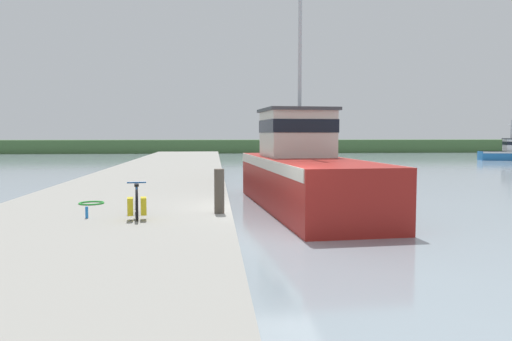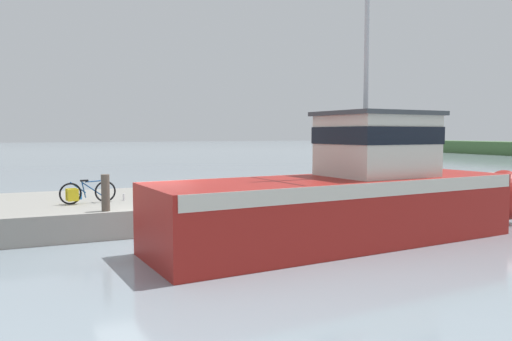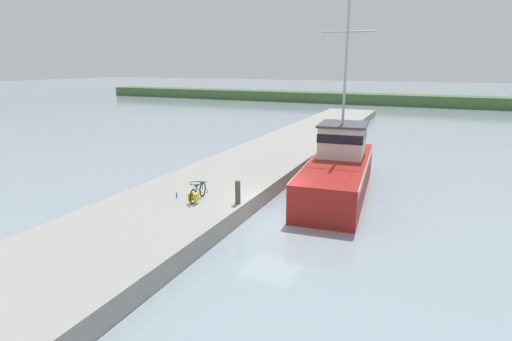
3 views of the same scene
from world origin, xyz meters
The scene contains 10 objects.
ground_plane centered at (0.00, 0.00, 0.00)m, with size 320.00×320.00×0.00m, color #84939E.
dock_pier centered at (-4.07, 0.00, 0.40)m, with size 6.17×80.00×0.81m, color gray.
far_shoreline centered at (30.00, 57.50, 0.90)m, with size 180.00×5.00×1.80m, color #426638.
fishing_boat_main centered at (1.78, 5.58, 1.33)m, with size 3.91×12.59×9.99m.
boat_white_moored centered at (28.23, 35.28, 0.82)m, with size 6.11×2.83×4.04m.
bicycle_touring centered at (-3.13, -1.28, 1.15)m, with size 0.59×1.75×0.75m.
mooring_post centered at (-1.29, -0.81, 1.33)m, with size 0.24×0.24×1.05m, color #51473D.
hose_coil centered at (-4.69, 1.07, 0.83)m, with size 0.66×0.66×0.04m, color green.
water_bottle_by_bike centered at (-4.23, -1.25, 0.94)m, with size 0.06×0.06×0.26m, color blue.
water_bottle_on_curb centered at (-3.35, 0.01, 0.92)m, with size 0.07×0.07×0.22m, color silver.
Camera 1 is at (-1.41, -12.49, 2.69)m, focal length 35.00 mm.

